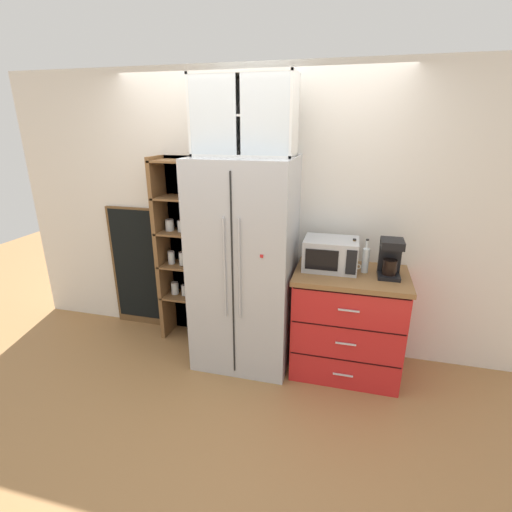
% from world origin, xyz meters
% --- Properties ---
extents(ground_plane, '(10.61, 10.61, 0.00)m').
position_xyz_m(ground_plane, '(0.00, 0.00, 0.00)').
color(ground_plane, '#9E7042').
extents(wall_back_cream, '(4.92, 0.10, 2.55)m').
position_xyz_m(wall_back_cream, '(0.00, 0.40, 1.27)').
color(wall_back_cream, silver).
rests_on(wall_back_cream, ground).
extents(refrigerator, '(0.83, 0.71, 1.83)m').
position_xyz_m(refrigerator, '(0.00, 0.01, 0.91)').
color(refrigerator, '#B7BABF').
rests_on(refrigerator, ground).
extents(pantry_shelf_column, '(0.50, 0.31, 1.80)m').
position_xyz_m(pantry_shelf_column, '(-0.69, 0.27, 0.92)').
color(pantry_shelf_column, brown).
rests_on(pantry_shelf_column, ground).
extents(counter_cabinet, '(0.92, 0.64, 0.92)m').
position_xyz_m(counter_cabinet, '(0.90, 0.05, 0.46)').
color(counter_cabinet, red).
rests_on(counter_cabinet, ground).
extents(microwave, '(0.44, 0.33, 0.26)m').
position_xyz_m(microwave, '(0.72, 0.09, 1.05)').
color(microwave, '#B7BABF').
rests_on(microwave, counter_cabinet).
extents(coffee_maker, '(0.17, 0.20, 0.31)m').
position_xyz_m(coffee_maker, '(1.18, 0.05, 1.07)').
color(coffee_maker, black).
rests_on(coffee_maker, counter_cabinet).
extents(mug_cream, '(0.11, 0.07, 0.09)m').
position_xyz_m(mug_cream, '(0.90, 0.07, 0.96)').
color(mug_cream, silver).
rests_on(mug_cream, counter_cabinet).
extents(bottle_clear, '(0.06, 0.06, 0.28)m').
position_xyz_m(bottle_clear, '(1.00, 0.09, 1.04)').
color(bottle_clear, silver).
rests_on(bottle_clear, counter_cabinet).
extents(bottle_amber, '(0.07, 0.07, 0.28)m').
position_xyz_m(bottle_amber, '(0.90, 0.09, 1.04)').
color(bottle_amber, brown).
rests_on(bottle_amber, counter_cabinet).
extents(upper_cabinet, '(0.80, 0.32, 0.60)m').
position_xyz_m(upper_cabinet, '(0.00, 0.05, 2.13)').
color(upper_cabinet, silver).
rests_on(upper_cabinet, refrigerator).
extents(chalkboard_menu, '(0.60, 0.04, 1.29)m').
position_xyz_m(chalkboard_menu, '(-1.26, 0.33, 0.65)').
color(chalkboard_menu, brown).
rests_on(chalkboard_menu, ground).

